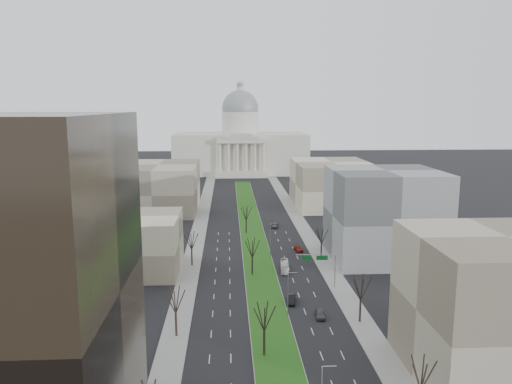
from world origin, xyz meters
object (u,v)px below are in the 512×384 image
object	(u,v)px
car_black	(291,299)
box_van	(285,266)
car_grey_near	(320,314)
car_red	(298,249)
car_grey_far	(274,225)

from	to	relation	value
car_black	box_van	size ratio (longest dim) A/B	0.62
car_grey_near	car_black	distance (m)	8.94
box_van	car_black	bearing A→B (deg)	-86.67
car_red	car_grey_far	xyz separation A→B (m)	(-4.19, 28.14, 0.06)
car_grey_far	car_red	bearing A→B (deg)	-73.56
car_black	car_grey_far	world-z (taller)	car_black
car_black	car_grey_far	xyz separation A→B (m)	(2.49, 65.77, -0.10)
car_black	car_grey_near	bearing A→B (deg)	-49.38
car_grey_near	car_black	xyz separation A→B (m)	(-4.66, 7.63, 0.07)
car_grey_far	box_van	world-z (taller)	box_van
car_grey_near	car_grey_far	bearing A→B (deg)	95.11
car_grey_near	car_black	bearing A→B (deg)	124.82
car_grey_near	car_black	size ratio (longest dim) A/B	0.89
car_red	box_van	size ratio (longest dim) A/B	0.56
car_grey_far	box_van	xyz separation A→B (m)	(-1.62, -45.20, 0.40)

